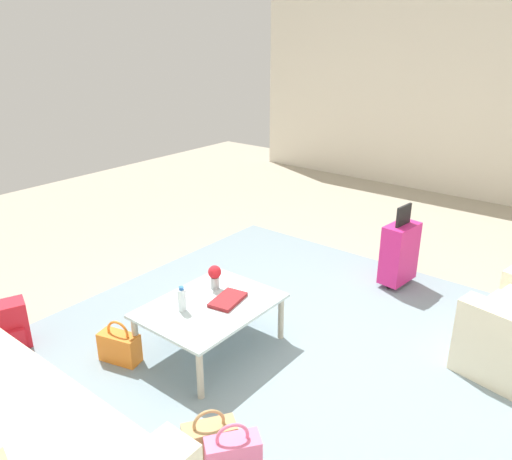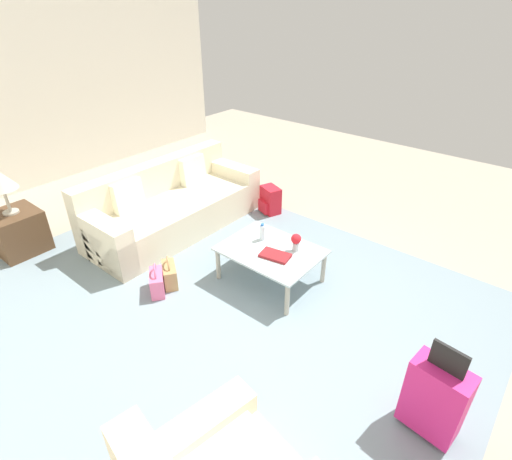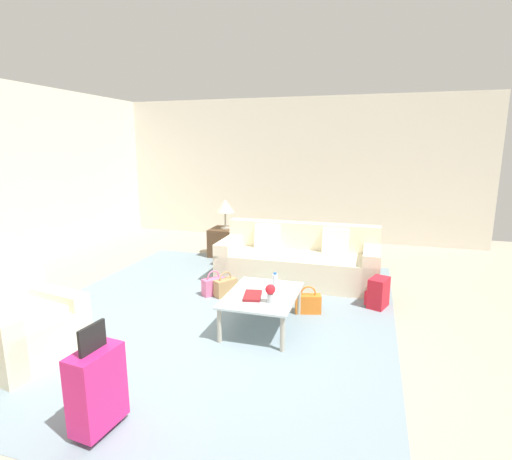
% 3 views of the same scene
% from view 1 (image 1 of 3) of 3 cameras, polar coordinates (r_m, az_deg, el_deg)
% --- Properties ---
extents(ground_plane, '(12.00, 12.00, 0.00)m').
position_cam_1_polar(ground_plane, '(4.18, 3.94, -13.37)').
color(ground_plane, '#A89E89').
extents(wall_left, '(0.12, 8.00, 3.10)m').
position_cam_1_polar(wall_left, '(8.18, 25.59, 13.61)').
color(wall_left, silver).
rests_on(wall_left, ground).
extents(area_rug, '(5.20, 4.40, 0.01)m').
position_cam_1_polar(area_rug, '(3.70, 1.02, -18.61)').
color(area_rug, gray).
rests_on(area_rug, ground).
extents(coffee_table, '(1.05, 0.79, 0.41)m').
position_cam_1_polar(coffee_table, '(3.99, -5.25, -9.01)').
color(coffee_table, silver).
rests_on(coffee_table, ground).
extents(water_bottle, '(0.06, 0.06, 0.20)m').
position_cam_1_polar(water_bottle, '(3.86, -8.46, -7.87)').
color(water_bottle, silver).
rests_on(water_bottle, coffee_table).
extents(coffee_table_book, '(0.34, 0.24, 0.03)m').
position_cam_1_polar(coffee_table_book, '(3.99, -3.24, -7.96)').
color(coffee_table_book, maroon).
rests_on(coffee_table_book, coffee_table).
extents(flower_vase, '(0.11, 0.11, 0.21)m').
position_cam_1_polar(flower_vase, '(4.14, -4.74, -5.14)').
color(flower_vase, '#B2B7BC').
rests_on(flower_vase, coffee_table).
extents(suitcase_magenta, '(0.42, 0.26, 0.85)m').
position_cam_1_polar(suitcase_magenta, '(5.18, 16.07, -2.45)').
color(suitcase_magenta, '#D12375').
rests_on(suitcase_magenta, ground).
extents(handbag_tan, '(0.34, 0.30, 0.36)m').
position_cam_1_polar(handbag_tan, '(3.24, -5.31, -22.85)').
color(handbag_tan, tan).
rests_on(handbag_tan, ground).
extents(handbag_orange, '(0.22, 0.35, 0.36)m').
position_cam_1_polar(handbag_orange, '(4.11, -15.33, -12.74)').
color(handbag_orange, orange).
rests_on(handbag_orange, ground).
extents(handbag_pink, '(0.34, 0.31, 0.36)m').
position_cam_1_polar(handbag_pink, '(3.15, -2.67, -24.30)').
color(handbag_pink, pink).
rests_on(handbag_pink, ground).
extents(backpack_red, '(0.35, 0.32, 0.40)m').
position_cam_1_polar(backpack_red, '(4.54, -26.47, -9.89)').
color(backpack_red, red).
rests_on(backpack_red, ground).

